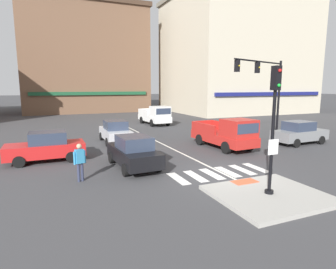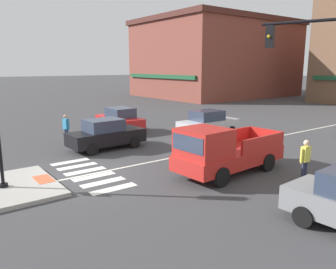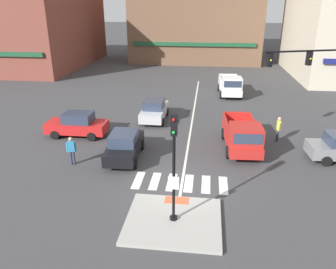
% 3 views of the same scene
% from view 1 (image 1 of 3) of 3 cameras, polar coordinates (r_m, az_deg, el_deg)
% --- Properties ---
extents(ground_plane, '(300.00, 300.00, 0.00)m').
position_cam_1_polar(ground_plane, '(13.69, 10.99, -7.89)').
color(ground_plane, '#3D3D3F').
extents(traffic_island, '(3.97, 3.53, 0.15)m').
position_cam_1_polar(traffic_island, '(11.45, 19.59, -11.39)').
color(traffic_island, '#A3A099').
rests_on(traffic_island, ground).
extents(tactile_pad_front, '(1.10, 0.60, 0.01)m').
position_cam_1_polar(tactile_pad_front, '(12.43, 15.15, -9.11)').
color(tactile_pad_front, '#DB5B38').
rests_on(tactile_pad_front, traffic_island).
extents(signal_pole, '(0.44, 0.38, 4.63)m').
position_cam_1_polar(signal_pole, '(10.79, 20.46, 2.99)').
color(signal_pole, black).
rests_on(signal_pole, traffic_island).
extents(crosswalk_stripe_a, '(0.44, 1.80, 0.01)m').
position_cam_1_polar(crosswalk_stripe_a, '(12.88, 2.08, -8.82)').
color(crosswalk_stripe_a, silver).
rests_on(crosswalk_stripe_a, ground).
extents(crosswalk_stripe_b, '(0.44, 1.80, 0.01)m').
position_cam_1_polar(crosswalk_stripe_b, '(13.26, 5.54, -8.32)').
color(crosswalk_stripe_b, silver).
rests_on(crosswalk_stripe_b, ground).
extents(crosswalk_stripe_c, '(0.44, 1.80, 0.01)m').
position_cam_1_polar(crosswalk_stripe_c, '(13.68, 8.79, -7.82)').
color(crosswalk_stripe_c, silver).
rests_on(crosswalk_stripe_c, ground).
extents(crosswalk_stripe_d, '(0.44, 1.80, 0.01)m').
position_cam_1_polar(crosswalk_stripe_d, '(14.15, 11.83, -7.32)').
color(crosswalk_stripe_d, silver).
rests_on(crosswalk_stripe_d, ground).
extents(crosswalk_stripe_e, '(0.44, 1.80, 0.01)m').
position_cam_1_polar(crosswalk_stripe_e, '(14.65, 14.66, -6.85)').
color(crosswalk_stripe_e, silver).
rests_on(crosswalk_stripe_e, ground).
extents(crosswalk_stripe_f, '(0.44, 1.80, 0.01)m').
position_cam_1_polar(crosswalk_stripe_f, '(15.19, 17.30, -6.39)').
color(crosswalk_stripe_f, silver).
rests_on(crosswalk_stripe_f, ground).
extents(lane_centre_line, '(0.14, 28.00, 0.01)m').
position_cam_1_polar(lane_centre_line, '(22.45, -3.20, -0.89)').
color(lane_centre_line, silver).
rests_on(lane_centre_line, ground).
extents(traffic_light_mast, '(6.19, 2.27, 6.18)m').
position_cam_1_polar(traffic_light_mast, '(23.73, 19.13, 9.80)').
color(traffic_light_mast, black).
rests_on(traffic_light_mast, ground).
extents(building_corner_left, '(19.87, 18.82, 17.28)m').
position_cam_1_polar(building_corner_left, '(54.35, -16.83, 13.98)').
color(building_corner_left, brown).
rests_on(building_corner_left, ground).
extents(building_corner_right, '(21.19, 17.69, 18.42)m').
position_cam_1_polar(building_corner_right, '(50.15, 13.34, 15.18)').
color(building_corner_right, beige).
rests_on(building_corner_right, ground).
extents(car_red_cross_left, '(4.11, 1.86, 1.64)m').
position_cam_1_polar(car_red_cross_left, '(16.97, -23.30, -2.29)').
color(car_red_cross_left, red).
rests_on(car_red_cross_left, ground).
extents(car_black_westbound_near, '(1.98, 4.17, 1.64)m').
position_cam_1_polar(car_black_westbound_near, '(14.49, -6.93, -3.48)').
color(car_black_westbound_near, black).
rests_on(car_black_westbound_near, ground).
extents(car_silver_westbound_far, '(1.88, 4.12, 1.64)m').
position_cam_1_polar(car_silver_westbound_far, '(21.29, -10.54, 0.59)').
color(car_silver_westbound_far, silver).
rests_on(car_silver_westbound_far, ground).
extents(car_grey_cross_right, '(4.18, 2.00, 1.64)m').
position_cam_1_polar(car_grey_cross_right, '(22.48, 24.87, 0.33)').
color(car_grey_cross_right, slate).
rests_on(car_grey_cross_right, ground).
extents(pickup_truck_red_eastbound_mid, '(2.27, 5.20, 2.08)m').
position_cam_1_polar(pickup_truck_red_eastbound_mid, '(19.08, 11.79, 0.04)').
color(pickup_truck_red_eastbound_mid, red).
rests_on(pickup_truck_red_eastbound_mid, ground).
extents(pickup_truck_white_eastbound_distant, '(2.24, 5.19, 2.08)m').
position_cam_1_polar(pickup_truck_white_eastbound_distant, '(30.76, -2.46, 3.76)').
color(pickup_truck_white_eastbound_distant, white).
rests_on(pickup_truck_white_eastbound_distant, ground).
extents(pedestrian_at_curb_left, '(0.53, 0.32, 1.67)m').
position_cam_1_polar(pedestrian_at_curb_left, '(12.81, -17.30, -4.80)').
color(pedestrian_at_curb_left, '#2D334C').
rests_on(pedestrian_at_curb_left, ground).
extents(pedestrian_waiting_far_side, '(0.24, 0.55, 1.67)m').
position_cam_1_polar(pedestrian_waiting_far_side, '(22.08, 14.32, 1.22)').
color(pedestrian_waiting_far_side, '#2D334C').
rests_on(pedestrian_waiting_far_side, ground).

